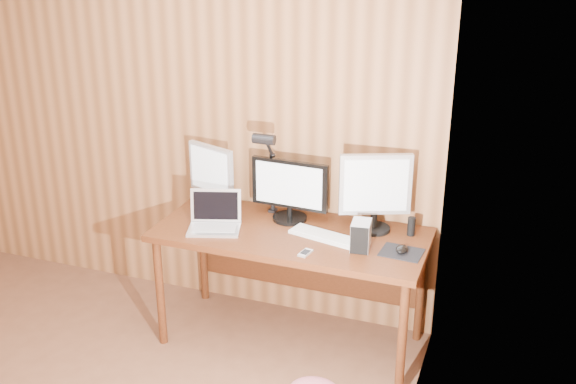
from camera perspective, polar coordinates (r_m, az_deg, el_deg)
The scene contains 12 objects.
desk at distance 4.08m, azimuth 0.59°, elevation -4.54°, with size 1.60×0.70×0.75m.
monitor_center at distance 4.05m, azimuth 0.14°, elevation 0.19°, with size 0.49×0.21×0.38m.
monitor_left at distance 4.26m, azimuth -6.51°, elevation 1.47°, with size 0.35×0.17×0.41m.
monitor_right at distance 3.92m, azimuth 7.39°, elevation 0.16°, with size 0.40×0.20×0.47m.
laptop at distance 4.02m, azimuth -6.20°, elevation -2.28°, with size 0.36×0.32×0.22m.
keyboard at distance 3.89m, azimuth 3.22°, elevation -3.76°, with size 0.45×0.23×0.02m.
mousepad at distance 3.77m, azimuth 9.59°, elevation -5.07°, with size 0.23×0.19×0.00m, color black.
mouse at distance 3.76m, azimuth 9.61°, elevation -4.79°, with size 0.07×0.11×0.04m, color black.
hard_drive at distance 3.75m, azimuth 6.18°, elevation -3.69°, with size 0.12×0.16×0.16m.
phone at distance 3.70m, azimuth 1.48°, elevation -5.18°, with size 0.06×0.10×0.01m.
speaker at distance 3.96m, azimuth 10.40°, elevation -2.88°, with size 0.05×0.05×0.11m, color black.
desk_lamp at distance 4.05m, azimuth -1.70°, elevation 2.63°, with size 0.13×0.19×0.58m.
Camera 1 is at (2.15, -1.76, 2.41)m, focal length 42.00 mm.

